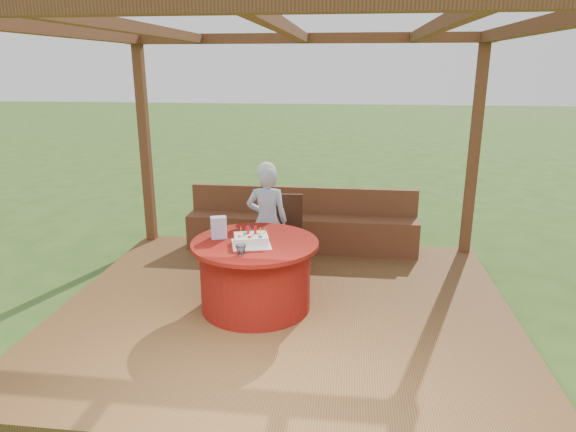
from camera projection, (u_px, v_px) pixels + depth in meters
The scene contains 10 objects.
ground at pixel (285, 317), 5.23m from camera, with size 60.00×60.00×0.00m, color #2E501A.
deck at pixel (285, 311), 5.21m from camera, with size 4.50×4.00×0.12m, color brown.
pergola at pixel (285, 72), 4.55m from camera, with size 4.50×4.00×2.72m.
bench at pixel (302, 230), 6.76m from camera, with size 3.00×0.42×0.80m.
table at pixel (256, 274), 5.08m from camera, with size 1.24×1.24×0.70m.
chair at pixel (284, 229), 6.05m from camera, with size 0.47×0.47×0.88m.
elderly_woman at pixel (267, 219), 5.84m from camera, with size 0.48×0.33×1.32m.
birthday_cake at pixel (251, 240), 4.89m from camera, with size 0.44×0.44×0.17m.
gift_bag at pixel (219, 227), 5.06m from camera, with size 0.15×0.10×0.22m, color #E795C5.
drinking_glass at pixel (241, 250), 4.63m from camera, with size 0.10×0.10×0.09m, color silver.
Camera 1 is at (0.60, -4.69, 2.46)m, focal length 32.00 mm.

